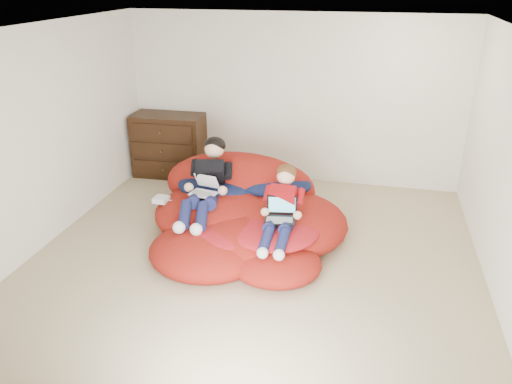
# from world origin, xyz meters

# --- Properties ---
(room_shell) EXTENTS (5.10, 5.10, 2.77)m
(room_shell) POSITION_xyz_m (0.00, 0.00, 0.22)
(room_shell) COLOR tan
(room_shell) RESTS_ON ground
(dresser) EXTENTS (1.11, 0.62, 0.98)m
(dresser) POSITION_xyz_m (-1.90, 2.21, 0.49)
(dresser) COLOR black
(dresser) RESTS_ON ground
(beanbag_pile) EXTENTS (2.49, 2.34, 0.94)m
(beanbag_pile) POSITION_xyz_m (-0.25, 0.53, 0.26)
(beanbag_pile) COLOR #A71C12
(beanbag_pile) RESTS_ON ground
(cream_pillow) EXTENTS (0.42, 0.27, 0.27)m
(cream_pillow) POSITION_xyz_m (-0.79, 1.24, 0.62)
(cream_pillow) COLOR silver
(cream_pillow) RESTS_ON beanbag_pile
(older_boy) EXTENTS (0.44, 1.27, 0.79)m
(older_boy) POSITION_xyz_m (-0.70, 0.52, 0.71)
(older_boy) COLOR black
(older_boy) RESTS_ON beanbag_pile
(younger_boy) EXTENTS (0.32, 1.02, 0.72)m
(younger_boy) POSITION_xyz_m (0.28, 0.14, 0.63)
(younger_boy) COLOR #A60E13
(younger_boy) RESTS_ON beanbag_pile
(laptop_white) EXTENTS (0.33, 0.37, 0.20)m
(laptop_white) POSITION_xyz_m (-0.70, 0.41, 0.63)
(laptop_white) COLOR silver
(laptop_white) RESTS_ON older_boy
(laptop_black) EXTENTS (0.37, 0.32, 0.25)m
(laptop_black) POSITION_xyz_m (0.28, 0.09, 0.57)
(laptop_black) COLOR black
(laptop_black) RESTS_ON younger_boy
(power_adapter) EXTENTS (0.18, 0.18, 0.06)m
(power_adapter) POSITION_xyz_m (-1.28, 0.42, 0.42)
(power_adapter) COLOR silver
(power_adapter) RESTS_ON beanbag_pile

